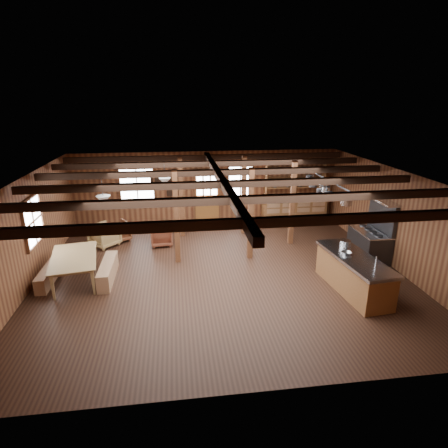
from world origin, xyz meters
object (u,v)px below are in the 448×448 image
Objects in this scene: armchair_a at (117,232)px; armchair_c at (105,235)px; commercial_range at (371,239)px; kitchen_island at (353,274)px; armchair_b at (161,236)px; dining_table at (77,269)px.

armchair_c is (-0.36, -0.40, 0.03)m from armchair_a.
armchair_a is at bearing 162.54° from commercial_range.
armchair_c is at bearing 143.44° from kitchen_island.
armchair_b is (1.50, -0.58, -0.02)m from armchair_a.
armchair_a is (-6.41, 4.37, -0.14)m from kitchen_island.
armchair_c reaches higher than armchair_a.
armchair_b is at bearing -142.76° from armchair_c.
commercial_range reaches higher than kitchen_island.
dining_table is 2.91× the size of armchair_b.
kitchen_island is at bearing -127.65° from commercial_range.
dining_table is 2.51m from armchair_c.
armchair_b is (2.17, 2.30, -0.04)m from dining_table.
armchair_c is (0.32, 2.49, 0.01)m from dining_table.
dining_table is 2.49× the size of armchair_c.
dining_table is 2.74× the size of armchair_a.
commercial_range reaches higher than armchair_a.
armchair_a is at bearing -88.85° from armchair_c.
commercial_range is at bearing -151.34° from armchair_c.
armchair_c is (-6.77, 3.97, -0.11)m from kitchen_island.
commercial_range reaches higher than dining_table.
commercial_range is 8.49m from armchair_c.
commercial_range is 8.26m from armchair_a.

